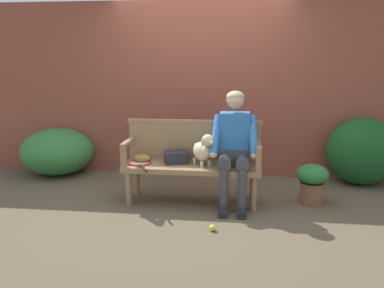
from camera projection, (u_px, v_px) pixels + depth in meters
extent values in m
plane|color=brown|center=(192.00, 202.00, 4.84)|extent=(40.00, 40.00, 0.00)
cube|color=brown|center=(203.00, 90.00, 5.87)|extent=(8.00, 0.30, 2.48)
ellipsoid|color=#337538|center=(57.00, 151.00, 5.93)|extent=(1.06, 1.01, 0.68)
ellipsoid|color=#194C1E|center=(363.00, 152.00, 5.42)|extent=(0.98, 0.72, 0.92)
cube|color=#93704C|center=(192.00, 167.00, 4.75)|extent=(1.61, 0.51, 0.06)
cylinder|color=#93704C|center=(129.00, 189.00, 4.69)|extent=(0.07, 0.07, 0.41)
cylinder|color=#93704C|center=(254.00, 194.00, 4.53)|extent=(0.07, 0.07, 0.41)
cylinder|color=#93704C|center=(137.00, 179.00, 5.08)|extent=(0.07, 0.07, 0.41)
cylinder|color=#93704C|center=(253.00, 183.00, 4.91)|extent=(0.07, 0.07, 0.41)
cube|color=#93704C|center=(194.00, 142.00, 4.91)|extent=(1.61, 0.05, 0.46)
cube|color=#93704C|center=(194.00, 121.00, 4.86)|extent=(1.65, 0.06, 0.04)
cube|color=#93704C|center=(124.00, 157.00, 4.60)|extent=(0.06, 0.06, 0.24)
cube|color=#93704C|center=(128.00, 142.00, 4.78)|extent=(0.06, 0.51, 0.04)
cube|color=#93704C|center=(259.00, 161.00, 4.42)|extent=(0.06, 0.06, 0.24)
cube|color=#93704C|center=(258.00, 145.00, 4.60)|extent=(0.06, 0.51, 0.04)
cube|color=black|center=(223.00, 212.00, 4.45)|extent=(0.10, 0.24, 0.07)
cylinder|color=#3D3D42|center=(224.00, 189.00, 4.47)|extent=(0.10, 0.10, 0.42)
cylinder|color=#3D3D42|center=(225.00, 162.00, 4.57)|extent=(0.15, 0.33, 0.15)
cube|color=black|center=(241.00, 213.00, 4.42)|extent=(0.10, 0.24, 0.07)
cylinder|color=#3D3D42|center=(242.00, 189.00, 4.45)|extent=(0.10, 0.10, 0.42)
cylinder|color=#3D3D42|center=(243.00, 162.00, 4.55)|extent=(0.15, 0.33, 0.15)
cube|color=#3D3D42|center=(234.00, 157.00, 4.71)|extent=(0.32, 0.24, 0.20)
cube|color=#2D6BB2|center=(235.00, 135.00, 4.68)|extent=(0.34, 0.22, 0.52)
cylinder|color=#2D6BB2|center=(216.00, 135.00, 4.58)|extent=(0.14, 0.34, 0.45)
sphere|color=#DBB28E|center=(213.00, 154.00, 4.50)|extent=(0.09, 0.09, 0.09)
cylinder|color=#2D6BB2|center=(253.00, 135.00, 4.53)|extent=(0.14, 0.34, 0.45)
sphere|color=#DBB28E|center=(255.00, 155.00, 4.45)|extent=(0.09, 0.09, 0.09)
sphere|color=#DBB28E|center=(235.00, 100.00, 4.57)|extent=(0.20, 0.20, 0.20)
ellipsoid|color=tan|center=(235.00, 97.00, 4.57)|extent=(0.21, 0.21, 0.14)
cylinder|color=beige|center=(202.00, 164.00, 4.62)|extent=(0.04, 0.04, 0.07)
cylinder|color=beige|center=(209.00, 163.00, 4.67)|extent=(0.04, 0.04, 0.07)
cylinder|color=beige|center=(195.00, 161.00, 4.76)|extent=(0.04, 0.04, 0.07)
cylinder|color=beige|center=(202.00, 160.00, 4.81)|extent=(0.04, 0.04, 0.07)
ellipsoid|color=beige|center=(202.00, 151.00, 4.68)|extent=(0.31, 0.33, 0.22)
sphere|color=beige|center=(206.00, 151.00, 4.60)|extent=(0.13, 0.13, 0.13)
sphere|color=beige|center=(208.00, 140.00, 4.55)|extent=(0.14, 0.14, 0.14)
ellipsoid|color=beige|center=(211.00, 143.00, 4.50)|extent=(0.09, 0.10, 0.05)
ellipsoid|color=beige|center=(203.00, 142.00, 4.53)|extent=(0.05, 0.05, 0.10)
ellipsoid|color=beige|center=(212.00, 141.00, 4.58)|extent=(0.05, 0.05, 0.10)
sphere|color=beige|center=(196.00, 145.00, 4.79)|extent=(0.06, 0.06, 0.06)
torus|color=red|center=(139.00, 162.00, 4.80)|extent=(0.38, 0.38, 0.02)
cylinder|color=silver|center=(139.00, 163.00, 4.80)|extent=(0.25, 0.25, 0.00)
cube|color=red|center=(142.00, 166.00, 4.65)|extent=(0.06, 0.08, 0.02)
cylinder|color=black|center=(144.00, 169.00, 4.52)|extent=(0.12, 0.21, 0.03)
ellipsoid|color=#9E6B2D|center=(142.00, 158.00, 4.87)|extent=(0.25, 0.22, 0.09)
cube|color=#232328|center=(176.00, 157.00, 4.81)|extent=(0.32, 0.27, 0.14)
sphere|color=#CCDB33|center=(212.00, 228.00, 4.03)|extent=(0.07, 0.07, 0.07)
cylinder|color=brown|center=(311.00, 193.00, 4.78)|extent=(0.27, 0.27, 0.25)
torus|color=brown|center=(312.00, 183.00, 4.75)|extent=(0.29, 0.29, 0.02)
ellipsoid|color=#286B2D|center=(313.00, 174.00, 4.73)|extent=(0.38, 0.38, 0.23)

